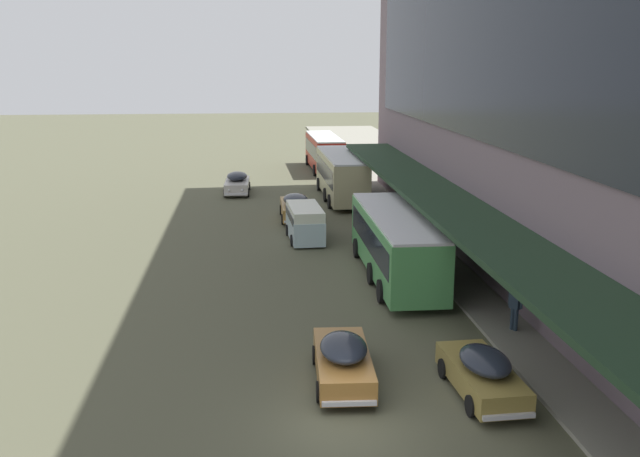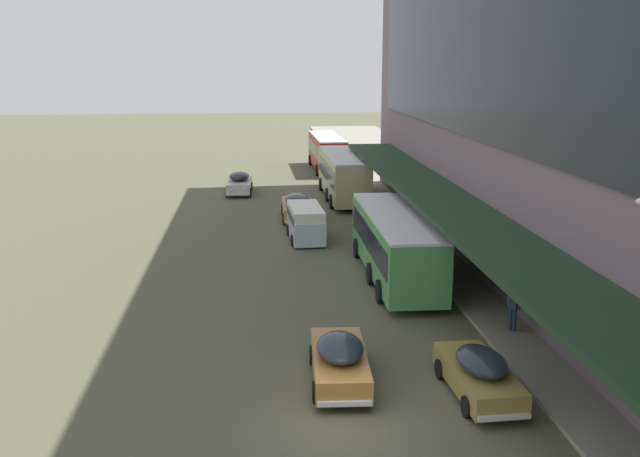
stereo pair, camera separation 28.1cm
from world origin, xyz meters
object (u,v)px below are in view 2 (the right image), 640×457
(sedan_lead_near, at_px, (479,373))
(pedestrian_at_kerb, at_px, (514,304))
(sedan_second_near, at_px, (297,207))
(transit_bus_kerbside_rear, at_px, (395,242))
(fire_hydrant, at_px, (431,246))
(transit_bus_kerbside_far, at_px, (327,151))
(vw_van, at_px, (305,221))
(sedan_trailing_mid, at_px, (340,360))
(transit_bus_kerbside_front, at_px, (343,174))
(sedan_oncoming_front, at_px, (239,183))

(sedan_lead_near, height_order, pedestrian_at_kerb, pedestrian_at_kerb)
(sedan_lead_near, height_order, sedan_second_near, sedan_second_near)
(transit_bus_kerbside_rear, xyz_separation_m, fire_hydrant, (2.69, 3.86, -1.27))
(transit_bus_kerbside_far, height_order, vw_van, transit_bus_kerbside_far)
(transit_bus_kerbside_rear, bearing_deg, sedan_second_near, 106.29)
(transit_bus_kerbside_far, xyz_separation_m, sedan_trailing_mid, (-4.06, -44.30, -1.07))
(sedan_second_near, relative_size, fire_hydrant, 7.02)
(transit_bus_kerbside_front, distance_m, fire_hydrant, 15.93)
(pedestrian_at_kerb, bearing_deg, sedan_second_near, 108.57)
(sedan_lead_near, relative_size, sedan_second_near, 0.90)
(fire_hydrant, bearing_deg, sedan_second_near, 125.30)
(transit_bus_kerbside_rear, relative_size, transit_bus_kerbside_far, 1.07)
(sedan_second_near, bearing_deg, transit_bus_kerbside_rear, -73.71)
(transit_bus_kerbside_rear, height_order, pedestrian_at_kerb, transit_bus_kerbside_rear)
(transit_bus_kerbside_front, xyz_separation_m, sedan_trailing_mid, (-3.84, -30.29, -1.14))
(sedan_trailing_mid, bearing_deg, fire_hydrant, 65.92)
(sedan_oncoming_front, xyz_separation_m, pedestrian_at_kerb, (10.71, -29.96, 0.38))
(sedan_lead_near, bearing_deg, transit_bus_kerbside_front, 90.49)
(sedan_lead_near, height_order, vw_van, vw_van)
(transit_bus_kerbside_front, xyz_separation_m, sedan_second_near, (-3.79, -6.45, -1.08))
(transit_bus_kerbside_rear, bearing_deg, sedan_lead_near, -88.85)
(vw_van, bearing_deg, transit_bus_kerbside_front, 72.98)
(transit_bus_kerbside_front, bearing_deg, sedan_trailing_mid, -97.22)
(sedan_second_near, distance_m, sedan_oncoming_front, 10.32)
(transit_bus_kerbside_front, height_order, sedan_lead_near, transit_bus_kerbside_front)
(sedan_oncoming_front, bearing_deg, pedestrian_at_kerb, -70.33)
(sedan_trailing_mid, distance_m, pedestrian_at_kerb, 7.72)
(fire_hydrant, bearing_deg, sedan_oncoming_front, 118.92)
(transit_bus_kerbside_rear, bearing_deg, sedan_trailing_mid, -109.69)
(sedan_oncoming_front, bearing_deg, transit_bus_kerbside_rear, -71.27)
(sedan_lead_near, xyz_separation_m, vw_van, (-3.88, 19.82, 0.35))
(sedan_trailing_mid, bearing_deg, pedestrian_at_kerb, 26.49)
(fire_hydrant, bearing_deg, sedan_lead_near, -98.70)
(transit_bus_kerbside_front, bearing_deg, vw_van, -107.02)
(sedan_second_near, relative_size, pedestrian_at_kerb, 2.65)
(transit_bus_kerbside_front, distance_m, pedestrian_at_kerb, 27.03)
(transit_bus_kerbside_far, distance_m, sedan_oncoming_front, 13.48)
(transit_bus_kerbside_far, bearing_deg, transit_bus_kerbside_front, -90.92)
(transit_bus_kerbside_rear, bearing_deg, vw_van, 115.29)
(sedan_lead_near, relative_size, sedan_oncoming_front, 0.92)
(sedan_lead_near, relative_size, vw_van, 0.96)
(sedan_trailing_mid, distance_m, fire_hydrant, 16.06)
(sedan_oncoming_front, relative_size, vw_van, 1.05)
(transit_bus_kerbside_front, bearing_deg, fire_hydrant, -80.14)
(vw_van, bearing_deg, pedestrian_at_kerb, -66.07)
(sedan_lead_near, distance_m, sedan_oncoming_front, 35.62)
(transit_bus_kerbside_far, relative_size, vw_van, 2.22)
(transit_bus_kerbside_front, distance_m, transit_bus_kerbside_rear, 19.50)
(transit_bus_kerbside_far, xyz_separation_m, vw_van, (-3.84, -25.81, -0.73))
(sedan_trailing_mid, relative_size, sedan_second_near, 0.95)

